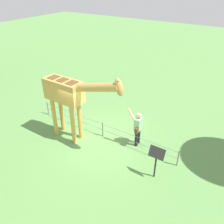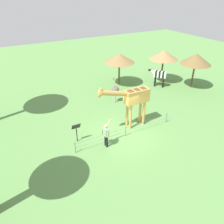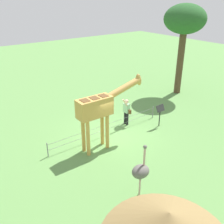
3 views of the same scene
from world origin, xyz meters
The scene contains 10 objects.
ground_plane centered at (0.00, 0.00, 0.00)m, with size 60.00×60.00×0.00m, color #60934C.
giraffe centered at (-1.02, -0.59, 2.19)m, with size 3.74×0.72×3.46m.
visitor centered at (1.59, 0.55, 0.90)m, with size 0.57×0.58×1.76m.
zebra centered at (-7.23, -5.22, 1.16)m, with size 1.37×1.59×1.66m.
ostrich centered at (-1.82, -4.32, 1.18)m, with size 0.70×0.56×2.25m.
shade_hut_near centered at (-8.26, -6.02, 2.80)m, with size 2.83×2.83×3.26m.
shade_hut_far centered at (-9.90, -3.46, 2.81)m, with size 2.83×2.83×3.32m.
shade_hut_aside centered at (-4.05, -7.42, 2.71)m, with size 2.94×2.94×3.15m.
info_sign centered at (3.00, -0.76, 0.95)m, with size 0.56×0.21×1.32m.
wire_fence centered at (0.00, 0.25, 0.40)m, with size 7.05×0.05×0.75m.
Camera 2 is at (6.54, 10.18, 8.67)m, focal length 35.24 mm.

